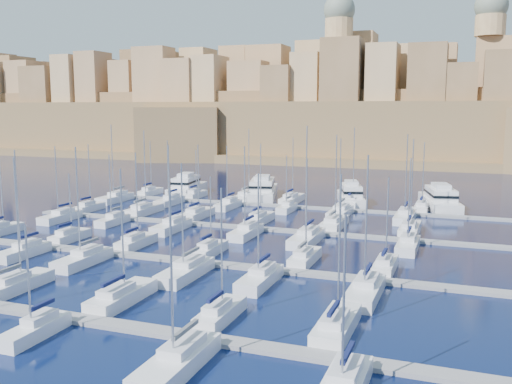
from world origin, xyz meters
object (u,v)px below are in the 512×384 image
at_px(sailboat_2, 18,284).
at_px(motor_yacht_d, 440,199).
at_px(motor_yacht_a, 187,186).
at_px(motor_yacht_b, 262,190).
at_px(motor_yacht_c, 351,196).
at_px(sailboat_4, 220,313).

bearing_deg(sailboat_2, motor_yacht_d, 59.98).
xyz_separation_m(motor_yacht_a, motor_yacht_b, (18.28, 1.37, 0.00)).
relative_size(motor_yacht_b, motor_yacht_d, 1.05).
relative_size(motor_yacht_a, motor_yacht_b, 0.84).
height_order(sailboat_2, motor_yacht_b, sailboat_2).
relative_size(sailboat_2, motor_yacht_c, 0.97).
height_order(sailboat_2, motor_yacht_a, sailboat_2).
distance_m(sailboat_2, motor_yacht_b, 71.41).
bearing_deg(motor_yacht_c, motor_yacht_a, 179.05).
bearing_deg(motor_yacht_a, sailboat_4, -60.51).
xyz_separation_m(sailboat_4, motor_yacht_d, (16.42, 71.40, 1.00)).
xyz_separation_m(sailboat_4, motor_yacht_c, (-1.24, 69.82, 1.00)).
bearing_deg(motor_yacht_b, motor_yacht_a, -175.70).
relative_size(sailboat_4, motor_yacht_d, 0.68).
relative_size(motor_yacht_a, motor_yacht_d, 0.88).
height_order(sailboat_4, motor_yacht_d, sailboat_4).
distance_m(sailboat_2, motor_yacht_d, 81.91).
distance_m(motor_yacht_c, motor_yacht_d, 17.73).
height_order(sailboat_2, motor_yacht_c, sailboat_2).
height_order(sailboat_4, motor_yacht_c, sailboat_4).
xyz_separation_m(motor_yacht_a, motor_yacht_d, (56.26, 0.95, 0.00)).
relative_size(motor_yacht_a, motor_yacht_c, 1.08).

